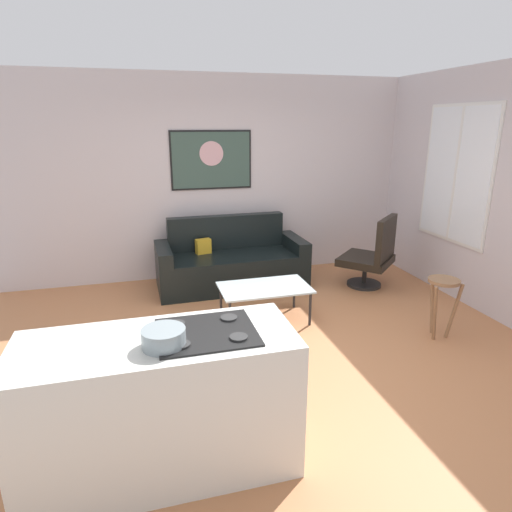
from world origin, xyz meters
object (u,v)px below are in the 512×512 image
at_px(mixing_bowl, 164,338).
at_px(wall_painting, 211,160).
at_px(couch, 231,264).
at_px(armchair, 373,255).
at_px(bar_stool, 443,293).
at_px(coffee_table, 265,289).

height_order(mixing_bowl, wall_painting, wall_painting).
bearing_deg(couch, wall_painting, 105.32).
distance_m(armchair, wall_painting, 2.56).
height_order(couch, armchair, armchair).
xyz_separation_m(bar_stool, wall_painting, (-1.91, 2.58, 1.17)).
bearing_deg(armchair, couch, 162.81).
xyz_separation_m(bar_stool, mixing_bowl, (-2.86, -1.19, 0.48)).
height_order(coffee_table, bar_stool, bar_stool).
height_order(couch, coffee_table, couch).
bearing_deg(mixing_bowl, armchair, 42.66).
relative_size(armchair, wall_painting, 0.88).
distance_m(bar_stool, mixing_bowl, 3.13).
height_order(bar_stool, wall_painting, wall_painting).
bearing_deg(mixing_bowl, coffee_table, 59.44).
distance_m(coffee_table, wall_painting, 2.16).
bearing_deg(couch, bar_stool, -49.35).
distance_m(couch, bar_stool, 2.72).
height_order(couch, mixing_bowl, mixing_bowl).
xyz_separation_m(mixing_bowl, wall_painting, (0.94, 3.77, 0.69)).
xyz_separation_m(coffee_table, wall_painting, (-0.27, 1.72, 1.29)).
xyz_separation_m(coffee_table, bar_stool, (1.65, -0.86, 0.12)).
relative_size(coffee_table, armchair, 1.01).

